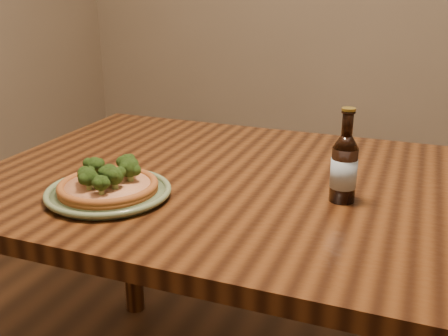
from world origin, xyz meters
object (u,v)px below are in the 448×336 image
(table, at_px, (309,224))
(pizza, at_px, (108,183))
(plate, at_px, (109,192))
(beer_bottle, at_px, (344,167))

(table, xyz_separation_m, pizza, (-0.40, -0.21, 0.12))
(plate, relative_size, beer_bottle, 1.35)
(table, distance_m, plate, 0.47)
(beer_bottle, bearing_deg, table, 123.41)
(plate, height_order, pizza, pizza)
(table, relative_size, plate, 5.84)
(plate, bearing_deg, table, 28.22)
(pizza, height_order, beer_bottle, beer_bottle)
(table, relative_size, beer_bottle, 7.90)
(plate, bearing_deg, beer_bottle, 18.52)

